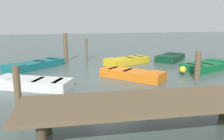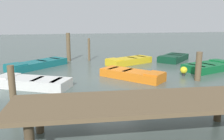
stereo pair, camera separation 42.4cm
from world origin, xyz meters
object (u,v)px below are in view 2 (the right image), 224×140
rowboat_green (209,66)px  mooring_piling_mid_left (89,50)px  dock_segment (140,105)px  marker_buoy (184,70)px  mooring_piling_far_left (198,66)px  rowboat_yellow (129,61)px  mooring_piling_center (13,92)px  rowboat_white (32,82)px  rowboat_dark_green (173,58)px  rowboat_orange (132,74)px  mooring_piling_near_right (68,47)px  rowboat_teal (37,64)px

rowboat_green → mooring_piling_mid_left: bearing=124.3°
dock_segment → marker_buoy: dock_segment is taller
mooring_piling_far_left → rowboat_green: bearing=-136.3°
rowboat_yellow → mooring_piling_far_left: bearing=85.6°
mooring_piling_center → mooring_piling_far_left: bearing=-162.0°
rowboat_white → rowboat_dark_green: size_ratio=1.14×
rowboat_orange → mooring_piling_near_right: (2.77, -5.95, 0.77)m
mooring_piling_near_right → marker_buoy: (-5.58, 5.99, -0.70)m
rowboat_dark_green → mooring_piling_far_left: (1.56, 5.30, 0.48)m
rowboat_white → mooring_piling_near_right: bearing=-79.0°
rowboat_yellow → rowboat_white: (5.71, 4.23, -0.00)m
rowboat_green → rowboat_white: bearing=169.7°
rowboat_yellow → mooring_piling_near_right: (3.81, -2.15, 0.77)m
rowboat_teal → rowboat_white: size_ratio=1.06×
mooring_piling_far_left → mooring_piling_mid_left: size_ratio=0.87×
mooring_piling_far_left → mooring_piling_mid_left: bearing=-58.0°
rowboat_yellow → mooring_piling_near_right: 4.44m
dock_segment → rowboat_green: (-6.63, -6.46, -0.63)m
mooring_piling_center → marker_buoy: size_ratio=3.27×
dock_segment → marker_buoy: bearing=-123.7°
mooring_piling_center → rowboat_green: bearing=-155.5°
rowboat_green → marker_buoy: size_ratio=7.06×
rowboat_white → mooring_piling_mid_left: size_ratio=2.14×
dock_segment → rowboat_orange: 5.88m
rowboat_dark_green → mooring_piling_far_left: size_ratio=2.16×
rowboat_dark_green → rowboat_green: 3.39m
mooring_piling_far_left → rowboat_teal: bearing=-32.9°
rowboat_teal → rowboat_yellow: size_ratio=1.07×
rowboat_orange → rowboat_green: size_ratio=0.93×
mooring_piling_near_right → rowboat_orange: bearing=115.0°
marker_buoy → mooring_piling_center: bearing=25.1°
rowboat_yellow → mooring_piling_mid_left: 3.12m
mooring_piling_center → marker_buoy: (-7.66, -3.59, -0.50)m
marker_buoy → rowboat_teal: bearing=-27.4°
rowboat_yellow → mooring_piling_center: size_ratio=2.15×
rowboat_yellow → mooring_piling_center: 9.50m
rowboat_yellow → rowboat_dark_green: (-3.44, -0.41, 0.00)m
rowboat_yellow → rowboat_dark_green: bearing=161.3°
dock_segment → mooring_piling_near_right: size_ratio=3.19×
dock_segment → marker_buoy: 7.16m
rowboat_white → mooring_piling_mid_left: mooring_piling_mid_left is taller
rowboat_teal → mooring_piling_near_right: mooring_piling_near_right is taller
mooring_piling_mid_left → mooring_piling_near_right: bearing=-8.6°
rowboat_white → mooring_piling_near_right: 6.71m
rowboat_green → mooring_piling_center: mooring_piling_center is taller
mooring_piling_near_right → marker_buoy: mooring_piling_near_right is taller
rowboat_orange → rowboat_dark_green: 6.15m
rowboat_orange → mooring_piling_near_right: mooring_piling_near_right is taller
rowboat_teal → rowboat_green: size_ratio=1.06×
dock_segment → rowboat_teal: dock_segment is taller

